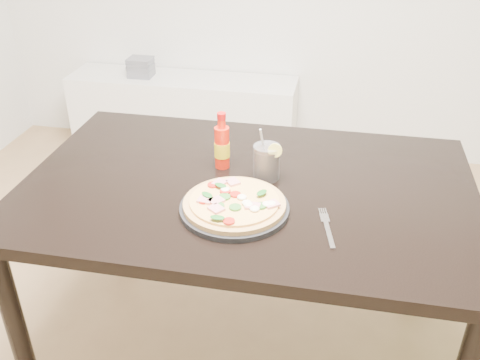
% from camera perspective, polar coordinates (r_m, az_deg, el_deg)
% --- Properties ---
extents(dining_table, '(1.40, 0.90, 0.75)m').
position_cam_1_polar(dining_table, '(1.71, 0.78, -2.75)').
color(dining_table, black).
rests_on(dining_table, ground).
extents(plate, '(0.31, 0.31, 0.02)m').
position_cam_1_polar(plate, '(1.53, -0.60, -3.05)').
color(plate, black).
rests_on(plate, dining_table).
extents(pizza, '(0.29, 0.29, 0.03)m').
position_cam_1_polar(pizza, '(1.52, -0.58, -2.43)').
color(pizza, tan).
rests_on(pizza, plate).
extents(hot_sauce_bottle, '(0.05, 0.05, 0.19)m').
position_cam_1_polar(hot_sauce_bottle, '(1.73, -1.93, 3.64)').
color(hot_sauce_bottle, red).
rests_on(hot_sauce_bottle, dining_table).
extents(cola_cup, '(0.09, 0.08, 0.17)m').
position_cam_1_polar(cola_cup, '(1.67, 2.86, 1.86)').
color(cola_cup, black).
rests_on(cola_cup, dining_table).
extents(fork, '(0.06, 0.19, 0.00)m').
position_cam_1_polar(fork, '(1.48, 9.24, -4.90)').
color(fork, silver).
rests_on(fork, dining_table).
extents(media_console, '(1.40, 0.34, 0.50)m').
position_cam_1_polar(media_console, '(3.42, -6.01, 6.83)').
color(media_console, white).
rests_on(media_console, ground).
extents(cd_stack, '(0.14, 0.12, 0.11)m').
position_cam_1_polar(cd_stack, '(3.38, -10.55, 11.75)').
color(cd_stack, slate).
rests_on(cd_stack, media_console).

